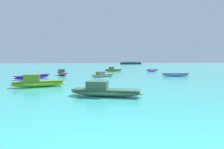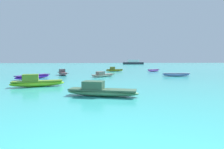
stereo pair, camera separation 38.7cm
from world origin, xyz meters
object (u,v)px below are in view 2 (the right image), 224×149
(moored_boat_2, at_px, (114,70))
(moored_boat_5, at_px, (153,70))
(moored_boat_1, at_px, (63,73))
(moored_boat_3, at_px, (176,74))
(moored_boat_7, at_px, (33,77))
(distant_ferry, at_px, (133,62))
(moored_boat_6, at_px, (36,82))
(moored_boat_4, at_px, (101,91))
(moored_boat_0, at_px, (103,75))

(moored_boat_2, xyz_separation_m, moored_boat_5, (6.40, -1.53, -0.05))
(moored_boat_1, bearing_deg, moored_boat_2, 110.42)
(moored_boat_3, height_order, moored_boat_5, moored_boat_5)
(moored_boat_1, xyz_separation_m, moored_boat_7, (-2.28, -3.92, -0.04))
(moored_boat_7, xyz_separation_m, distant_ferry, (24.82, 62.38, 0.63))
(moored_boat_1, xyz_separation_m, moored_boat_6, (-0.21, -9.49, 0.04))
(moored_boat_4, relative_size, moored_boat_6, 1.06)
(moored_boat_5, xyz_separation_m, moored_boat_7, (-16.06, -9.57, 0.00))
(moored_boat_4, relative_size, distant_ferry, 0.41)
(moored_boat_3, xyz_separation_m, moored_boat_4, (-9.29, -10.40, 0.06))
(moored_boat_2, xyz_separation_m, moored_boat_7, (-9.66, -11.10, -0.05))
(distant_ferry, bearing_deg, moored_boat_7, -111.70)
(moored_boat_1, distance_m, moored_boat_4, 13.93)
(moored_boat_1, bearing_deg, moored_boat_6, -25.04)
(moored_boat_2, height_order, moored_boat_5, moored_boat_2)
(moored_boat_2, height_order, moored_boat_6, moored_boat_6)
(moored_boat_4, bearing_deg, moored_boat_0, 103.39)
(moored_boat_1, xyz_separation_m, moored_boat_2, (7.38, 7.17, 0.00))
(moored_boat_0, xyz_separation_m, moored_boat_2, (2.50, 9.72, 0.05))
(moored_boat_4, relative_size, moored_boat_5, 1.55)
(moored_boat_2, relative_size, moored_boat_5, 1.19)
(moored_boat_0, distance_m, moored_boat_4, 10.74)
(moored_boat_3, bearing_deg, moored_boat_4, -125.30)
(moored_boat_1, xyz_separation_m, moored_boat_3, (13.52, -2.87, -0.05))
(moored_boat_1, bearing_deg, distant_ferry, 135.17)
(moored_boat_1, height_order, moored_boat_5, moored_boat_1)
(moored_boat_2, bearing_deg, distant_ferry, 68.94)
(moored_boat_0, xyz_separation_m, moored_boat_1, (-4.89, 2.55, 0.05))
(moored_boat_2, relative_size, moored_boat_7, 0.86)
(moored_boat_3, bearing_deg, moored_boat_0, -175.64)
(moored_boat_6, relative_size, moored_boat_7, 1.05)
(moored_boat_0, relative_size, moored_boat_2, 0.96)
(moored_boat_1, distance_m, moored_boat_7, 4.54)
(moored_boat_3, bearing_deg, moored_boat_2, 127.92)
(moored_boat_2, bearing_deg, moored_boat_5, -18.04)
(moored_boat_5, bearing_deg, moored_boat_4, -145.02)
(moored_boat_0, relative_size, moored_boat_5, 1.14)
(moored_boat_1, height_order, moored_boat_4, moored_boat_4)
(moored_boat_7, bearing_deg, moored_boat_1, 7.67)
(moored_boat_7, relative_size, distant_ferry, 0.37)
(moored_boat_3, relative_size, moored_boat_6, 0.88)
(moored_boat_2, height_order, distant_ferry, distant_ferry)
(moored_boat_4, height_order, moored_boat_7, moored_boat_4)
(moored_boat_2, xyz_separation_m, moored_boat_3, (6.14, -10.04, -0.05))
(moored_boat_0, bearing_deg, moored_boat_2, 38.30)
(moored_boat_5, height_order, moored_boat_7, moored_boat_7)
(moored_boat_0, height_order, moored_boat_7, moored_boat_0)
(distant_ferry, bearing_deg, moored_boat_3, -98.37)
(moored_boat_5, distance_m, moored_boat_7, 18.69)
(moored_boat_1, bearing_deg, moored_boat_0, 38.73)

